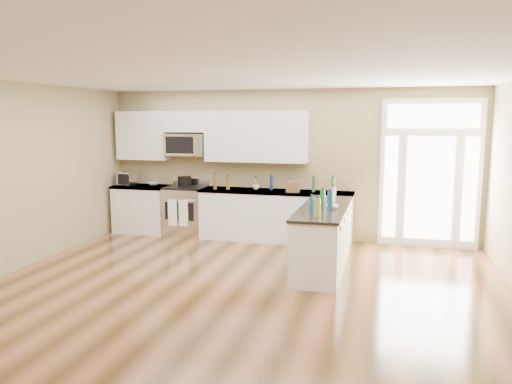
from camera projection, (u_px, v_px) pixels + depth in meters
ground at (218, 316)px, 5.77m from camera, size 8.00×8.00×0.00m
room_shell at (216, 169)px, 5.52m from camera, size 8.00×8.00×8.00m
back_cabinet_left at (143, 210)px, 9.96m from camera, size 1.10×0.66×0.94m
back_cabinet_right at (275, 217)px, 9.27m from camera, size 2.85×0.66×0.94m
peninsula_cabinet at (323, 239)px, 7.61m from camera, size 0.69×2.32×0.94m
upper_cabinet_left at (143, 135)px, 9.89m from camera, size 1.04×0.33×0.95m
upper_cabinet_right at (256, 137)px, 9.30m from camera, size 1.94×0.33×0.95m
upper_cabinet_short at (187, 122)px, 9.61m from camera, size 0.82×0.33×0.40m
microwave at (186, 145)px, 9.64m from camera, size 0.78×0.41×0.42m
entry_door at (430, 174)px, 8.70m from camera, size 1.70×0.10×2.60m
kitchen_range at (186, 211)px, 9.72m from camera, size 0.77×0.69×1.08m
stockpot at (185, 181)px, 9.73m from camera, size 0.27×0.27×0.21m
toaster_oven at (127, 178)px, 9.94m from camera, size 0.35×0.30×0.27m
cardboard_box at (293, 187)px, 9.00m from camera, size 0.25×0.19×0.19m
bowl_left at (153, 184)px, 9.97m from camera, size 0.24×0.24×0.05m
bowl_peninsula at (332, 207)px, 7.38m from camera, size 0.20×0.20×0.06m
cup_counter at (256, 187)px, 9.37m from camera, size 0.15×0.15×0.09m
counter_bottles at (297, 191)px, 8.28m from camera, size 2.41×2.43×0.28m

